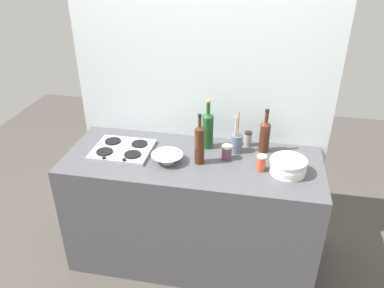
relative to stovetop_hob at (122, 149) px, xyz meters
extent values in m
plane|color=#47423D|center=(0.51, -0.01, -0.91)|extent=(6.00, 6.00, 0.00)
cube|color=#4C4C51|center=(0.51, -0.01, -0.46)|extent=(1.80, 0.70, 0.90)
cube|color=silver|center=(0.51, 0.37, 0.33)|extent=(1.90, 0.06, 2.48)
cube|color=#B2B2B7|center=(0.00, 0.00, 0.00)|extent=(0.41, 0.35, 0.02)
cylinder|color=black|center=(-0.10, -0.08, 0.01)|extent=(0.12, 0.12, 0.01)
cylinder|color=black|center=(0.10, -0.08, 0.01)|extent=(0.12, 0.12, 0.01)
cylinder|color=black|center=(-0.10, 0.08, 0.01)|extent=(0.12, 0.12, 0.01)
cylinder|color=black|center=(0.10, 0.08, 0.01)|extent=(0.12, 0.12, 0.01)
cylinder|color=black|center=(-0.07, -0.16, 0.02)|extent=(0.02, 0.02, 0.02)
cylinder|color=black|center=(0.07, -0.16, 0.02)|extent=(0.02, 0.02, 0.02)
cylinder|color=white|center=(1.16, -0.06, -0.01)|extent=(0.23, 0.23, 0.01)
cylinder|color=white|center=(1.16, -0.06, 0.01)|extent=(0.23, 0.23, 0.01)
cylinder|color=white|center=(1.16, -0.06, 0.02)|extent=(0.23, 0.23, 0.01)
cylinder|color=white|center=(1.16, -0.06, 0.04)|extent=(0.23, 0.23, 0.01)
cylinder|color=white|center=(1.16, -0.06, 0.05)|extent=(0.23, 0.23, 0.01)
cylinder|color=white|center=(1.16, -0.06, 0.07)|extent=(0.23, 0.23, 0.01)
cylinder|color=white|center=(1.16, -0.06, 0.08)|extent=(0.23, 0.23, 0.01)
cylinder|color=#472314|center=(0.57, -0.05, 0.11)|extent=(0.07, 0.07, 0.26)
cone|color=#472314|center=(0.57, -0.05, 0.26)|extent=(0.07, 0.07, 0.02)
cylinder|color=#472314|center=(0.57, -0.05, 0.30)|extent=(0.02, 0.02, 0.07)
cylinder|color=black|center=(0.57, -0.05, 0.34)|extent=(0.03, 0.03, 0.02)
cylinder|color=#472314|center=(1.00, 0.20, 0.09)|extent=(0.07, 0.07, 0.21)
cone|color=#472314|center=(1.00, 0.20, 0.21)|extent=(0.07, 0.07, 0.03)
cylinder|color=#472314|center=(1.00, 0.20, 0.26)|extent=(0.03, 0.03, 0.07)
cylinder|color=black|center=(1.00, 0.20, 0.30)|extent=(0.03, 0.03, 0.02)
cylinder|color=#19471E|center=(0.59, 0.18, 0.11)|extent=(0.08, 0.08, 0.25)
cone|color=#19471E|center=(0.59, 0.18, 0.25)|extent=(0.08, 0.08, 0.03)
cylinder|color=#19471E|center=(0.59, 0.18, 0.30)|extent=(0.03, 0.03, 0.08)
cylinder|color=gold|center=(0.59, 0.18, 0.35)|extent=(0.03, 0.03, 0.02)
cylinder|color=white|center=(0.35, -0.08, -0.01)|extent=(0.10, 0.10, 0.01)
cone|color=white|center=(0.35, -0.08, 0.02)|extent=(0.22, 0.22, 0.05)
cylinder|color=slate|center=(0.81, 0.15, 0.05)|extent=(0.08, 0.08, 0.13)
cylinder|color=#B7B7B2|center=(0.79, 0.16, 0.15)|extent=(0.04, 0.02, 0.22)
cylinder|color=#B7B7B2|center=(0.80, 0.14, 0.15)|extent=(0.03, 0.02, 0.22)
cylinder|color=#997247|center=(0.81, 0.14, 0.17)|extent=(0.02, 0.06, 0.26)
cylinder|color=#B7B7B2|center=(0.79, 0.13, 0.15)|extent=(0.02, 0.04, 0.22)
cylinder|color=#9E998C|center=(0.88, 0.26, 0.04)|extent=(0.05, 0.05, 0.10)
cylinder|color=black|center=(0.88, 0.26, 0.09)|extent=(0.06, 0.06, 0.01)
cylinder|color=#C64C2D|center=(0.99, -0.06, 0.03)|extent=(0.06, 0.06, 0.10)
cylinder|color=beige|center=(0.99, -0.06, 0.09)|extent=(0.06, 0.06, 0.01)
cylinder|color=#66384C|center=(0.75, 0.04, 0.03)|extent=(0.07, 0.07, 0.09)
cylinder|color=beige|center=(0.75, 0.04, 0.08)|extent=(0.07, 0.07, 0.01)
camera|label=1|loc=(0.95, -2.24, 1.36)|focal=35.57mm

